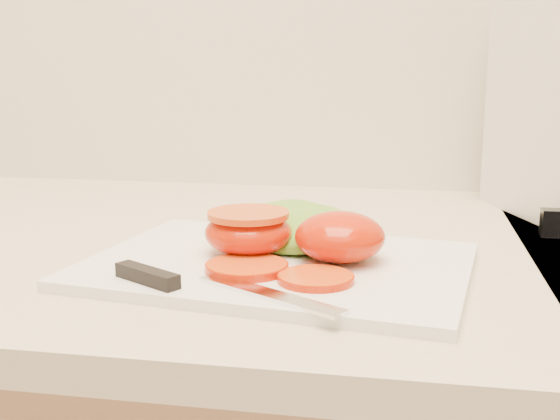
# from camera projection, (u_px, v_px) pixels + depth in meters

# --- Properties ---
(cutting_board) EXTENTS (0.37, 0.29, 0.01)m
(cutting_board) POSITION_uv_depth(u_px,v_px,m) (278.00, 266.00, 0.64)
(cutting_board) COLOR white
(cutting_board) RESTS_ON counter
(tomato_half_dome) EXTENTS (0.08, 0.08, 0.05)m
(tomato_half_dome) POSITION_uv_depth(u_px,v_px,m) (340.00, 237.00, 0.63)
(tomato_half_dome) COLOR red
(tomato_half_dome) RESTS_ON cutting_board
(tomato_half_cut) EXTENTS (0.08, 0.08, 0.04)m
(tomato_half_cut) POSITION_uv_depth(u_px,v_px,m) (248.00, 231.00, 0.66)
(tomato_half_cut) COLOR red
(tomato_half_cut) RESTS_ON cutting_board
(tomato_slice_0) EXTENTS (0.07, 0.07, 0.01)m
(tomato_slice_0) POSITION_uv_depth(u_px,v_px,m) (247.00, 267.00, 0.61)
(tomato_slice_0) COLOR #D74E0C
(tomato_slice_0) RESTS_ON cutting_board
(tomato_slice_1) EXTENTS (0.06, 0.06, 0.01)m
(tomato_slice_1) POSITION_uv_depth(u_px,v_px,m) (316.00, 278.00, 0.58)
(tomato_slice_1) COLOR #D74E0C
(tomato_slice_1) RESTS_ON cutting_board
(lettuce_leaf_0) EXTENTS (0.20, 0.19, 0.03)m
(lettuce_leaf_0) POSITION_uv_depth(u_px,v_px,m) (287.00, 226.00, 0.71)
(lettuce_leaf_0) COLOR #7EB630
(lettuce_leaf_0) RESTS_ON cutting_board
(lettuce_leaf_1) EXTENTS (0.13, 0.11, 0.02)m
(lettuce_leaf_1) POSITION_uv_depth(u_px,v_px,m) (329.00, 232.00, 0.70)
(lettuce_leaf_1) COLOR #7EB630
(lettuce_leaf_1) RESTS_ON cutting_board
(knife) EXTENTS (0.20, 0.09, 0.01)m
(knife) POSITION_uv_depth(u_px,v_px,m) (193.00, 283.00, 0.56)
(knife) COLOR silver
(knife) RESTS_ON cutting_board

